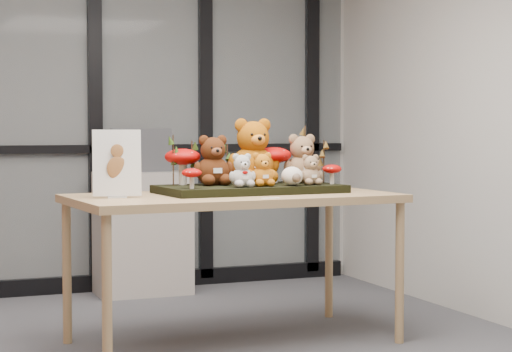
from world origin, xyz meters
name	(u,v)px	position (x,y,z in m)	size (l,w,h in m)	color
room_shell	(110,25)	(0.00, 0.00, 1.68)	(5.00, 5.00, 5.00)	#B9B6AE
glass_partition	(32,98)	(0.00, 2.47, 1.42)	(4.90, 0.06, 2.78)	#2D383F
display_table	(233,206)	(0.81, 0.55, 0.77)	(1.83, 1.00, 0.84)	tan
diorama_tray	(250,189)	(0.94, 0.62, 0.86)	(1.02, 0.51, 0.04)	black
bear_pooh_yellow	(253,148)	(1.00, 0.74, 1.09)	(0.32, 0.29, 0.42)	#AA5509
bear_brown_medium	(213,158)	(0.74, 0.69, 1.04)	(0.24, 0.22, 0.31)	#4A200C
bear_tan_back	(302,156)	(1.31, 0.73, 1.04)	(0.24, 0.22, 0.32)	#916A46
bear_small_yellow	(262,168)	(0.96, 0.49, 0.98)	(0.16, 0.14, 0.21)	#C86B13
bear_white_bow	(242,169)	(0.83, 0.47, 0.98)	(0.16, 0.14, 0.20)	beige
bear_beige_small	(311,168)	(1.27, 0.51, 0.98)	(0.15, 0.13, 0.19)	#957454
plush_cream_hedgehog	(292,175)	(1.14, 0.47, 0.94)	(0.09, 0.08, 0.12)	white
mushroom_back_left	(183,165)	(0.59, 0.78, 0.99)	(0.21, 0.21, 0.23)	#AD0705
mushroom_back_right	(274,163)	(1.15, 0.77, 1.00)	(0.21, 0.21, 0.23)	#AD0705
mushroom_front_left	(192,177)	(0.54, 0.45, 0.94)	(0.11, 0.11, 0.12)	#AD0705
mushroom_front_right	(332,173)	(1.42, 0.54, 0.94)	(0.11, 0.11, 0.12)	#AD0705
sprig_green_far_left	(173,160)	(0.52, 0.73, 1.02)	(0.05, 0.05, 0.28)	#1B320B
sprig_green_mid_left	(192,163)	(0.65, 0.80, 1.01)	(0.05, 0.05, 0.25)	#1B320B
sprig_dry_far_right	(305,154)	(1.35, 0.76, 1.05)	(0.05, 0.05, 0.34)	brown
sprig_dry_mid_right	(324,162)	(1.41, 0.63, 1.01)	(0.05, 0.05, 0.25)	brown
sprig_green_centre	(227,164)	(0.88, 0.82, 0.99)	(0.05, 0.05, 0.23)	#1B320B
sign_holder	(117,165)	(0.15, 0.53, 1.01)	(0.26, 0.09, 0.36)	silver
label_card	(271,198)	(0.89, 0.20, 0.84)	(0.10, 0.03, 0.00)	white
cabinet	(143,233)	(0.74, 2.24, 0.44)	(0.66, 0.39, 0.88)	#A49B93
monitor	(141,150)	(0.74, 2.25, 1.04)	(0.45, 0.05, 0.32)	#484A4F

